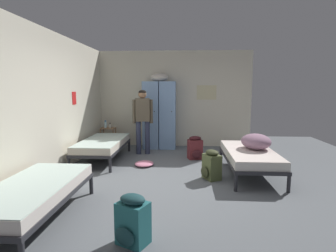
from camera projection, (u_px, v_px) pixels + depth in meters
ground_plane at (167, 179)px, 4.99m from camera, size 9.37×9.37×0.00m
room_backdrop at (117, 102)px, 6.13m from camera, size 4.37×5.92×2.71m
locker_bank at (160, 114)px, 7.50m from camera, size 0.90×0.55×2.07m
shelf_unit at (108, 136)px, 7.58m from camera, size 0.38×0.30×0.57m
bed_left_front at (32, 192)px, 3.36m from camera, size 0.90×1.90×0.49m
bed_left_rear at (103, 144)px, 6.25m from camera, size 0.90×1.90×0.49m
bed_right at (249, 155)px, 5.22m from camera, size 0.90×1.90×0.49m
bedding_heap at (256, 141)px, 5.26m from camera, size 0.56×0.66×0.29m
person_traveler at (143, 116)px, 6.78m from camera, size 0.51×0.25×1.63m
water_bottle at (105, 124)px, 7.56m from camera, size 0.07×0.07×0.21m
lotion_bottle at (110, 126)px, 7.50m from camera, size 0.05×0.05×0.14m
backpack_olive at (211, 165)px, 4.96m from camera, size 0.41×0.39×0.55m
backpack_teal at (132, 221)px, 2.87m from camera, size 0.39×0.41×0.55m
backpack_maroon at (195, 148)px, 6.37m from camera, size 0.37×0.39×0.55m
clothes_pile_pink at (144, 164)px, 5.85m from camera, size 0.41×0.45×0.09m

